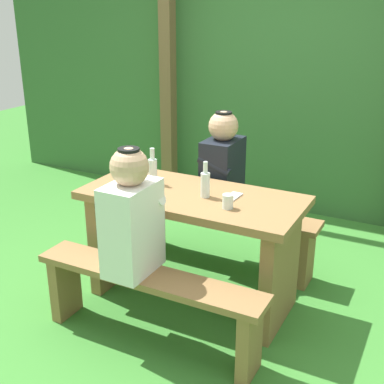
% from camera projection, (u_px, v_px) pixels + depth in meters
% --- Properties ---
extents(ground_plane, '(12.00, 12.00, 0.00)m').
position_uv_depth(ground_plane, '(192.00, 298.00, 3.46)').
color(ground_plane, '#3B8131').
extents(hedge_backdrop, '(6.40, 0.61, 2.22)m').
position_uv_depth(hedge_backdrop, '(295.00, 88.00, 4.83)').
color(hedge_backdrop, '#366533').
rests_on(hedge_backdrop, ground_plane).
extents(pergola_post_left, '(0.12, 0.12, 2.24)m').
position_uv_depth(pergola_post_left, '(168.00, 86.00, 4.89)').
color(pergola_post_left, brown).
rests_on(pergola_post_left, ground_plane).
extents(picnic_table, '(1.40, 0.64, 0.75)m').
position_uv_depth(picnic_table, '(192.00, 229.00, 3.28)').
color(picnic_table, olive).
rests_on(picnic_table, ground_plane).
extents(bench_near, '(1.40, 0.24, 0.46)m').
position_uv_depth(bench_near, '(148.00, 294.00, 2.90)').
color(bench_near, olive).
rests_on(bench_near, ground_plane).
extents(bench_far, '(1.40, 0.24, 0.46)m').
position_uv_depth(bench_far, '(225.00, 225.00, 3.79)').
color(bench_far, olive).
rests_on(bench_far, ground_plane).
extents(person_white_shirt, '(0.25, 0.35, 0.72)m').
position_uv_depth(person_white_shirt, '(132.00, 216.00, 2.78)').
color(person_white_shirt, white).
rests_on(person_white_shirt, bench_near).
extents(person_black_coat, '(0.25, 0.35, 0.72)m').
position_uv_depth(person_black_coat, '(222.00, 165.00, 3.64)').
color(person_black_coat, black).
rests_on(person_black_coat, bench_far).
extents(drinking_glass, '(0.06, 0.06, 0.09)m').
position_uv_depth(drinking_glass, '(228.00, 201.00, 2.95)').
color(drinking_glass, silver).
rests_on(drinking_glass, picnic_table).
extents(bottle_left, '(0.06, 0.06, 0.23)m').
position_uv_depth(bottle_left, '(205.00, 183.00, 3.11)').
color(bottle_left, silver).
rests_on(bottle_left, picnic_table).
extents(bottle_right, '(0.06, 0.06, 0.24)m').
position_uv_depth(bottle_right, '(153.00, 170.00, 3.34)').
color(bottle_right, silver).
rests_on(bottle_right, picnic_table).
extents(cell_phone, '(0.08, 0.14, 0.01)m').
position_uv_depth(cell_phone, '(233.00, 196.00, 3.14)').
color(cell_phone, silver).
rests_on(cell_phone, picnic_table).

